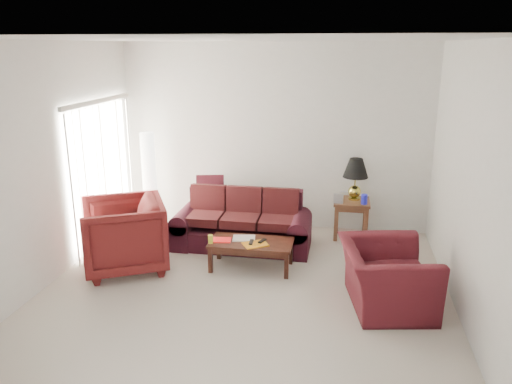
# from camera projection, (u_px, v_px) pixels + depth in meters

# --- Properties ---
(floor) EXTENTS (5.00, 5.00, 0.00)m
(floor) POSITION_uv_depth(u_px,v_px,m) (244.00, 292.00, 6.17)
(floor) COLOR beige
(floor) RESTS_ON ground
(blinds) EXTENTS (0.10, 2.00, 2.16)m
(blinds) POSITION_uv_depth(u_px,v_px,m) (103.00, 174.00, 7.50)
(blinds) COLOR silver
(blinds) RESTS_ON ground
(sofa) EXTENTS (2.11, 1.04, 0.83)m
(sofa) POSITION_uv_depth(u_px,v_px,m) (242.00, 221.00, 7.45)
(sofa) COLOR black
(sofa) RESTS_ON ground
(throw_pillow) EXTENTS (0.48, 0.31, 0.46)m
(throw_pillow) POSITION_uv_depth(u_px,v_px,m) (210.00, 189.00, 8.13)
(throw_pillow) COLOR black
(throw_pillow) RESTS_ON sofa
(end_table) EXTENTS (0.58, 0.58, 0.60)m
(end_table) POSITION_uv_depth(u_px,v_px,m) (351.00, 219.00, 7.89)
(end_table) COLOR #472518
(end_table) RESTS_ON ground
(table_lamp) EXTENTS (0.47, 0.47, 0.66)m
(table_lamp) POSITION_uv_depth(u_px,v_px,m) (355.00, 179.00, 7.76)
(table_lamp) COLOR #AF9E36
(table_lamp) RESTS_ON end_table
(clock) EXTENTS (0.15, 0.07, 0.14)m
(clock) POSITION_uv_depth(u_px,v_px,m) (338.00, 199.00, 7.65)
(clock) COLOR #BBBBBF
(clock) RESTS_ON end_table
(blue_canister) EXTENTS (0.10, 0.10, 0.15)m
(blue_canister) POSITION_uv_depth(u_px,v_px,m) (364.00, 199.00, 7.60)
(blue_canister) COLOR #1D1FBE
(blue_canister) RESTS_ON end_table
(picture_frame) EXTENTS (0.12, 0.15, 0.05)m
(picture_frame) POSITION_uv_depth(u_px,v_px,m) (344.00, 191.00, 8.03)
(picture_frame) COLOR silver
(picture_frame) RESTS_ON end_table
(floor_lamp) EXTENTS (0.27, 0.27, 1.62)m
(floor_lamp) POSITION_uv_depth(u_px,v_px,m) (149.00, 181.00, 8.14)
(floor_lamp) COLOR white
(floor_lamp) RESTS_ON ground
(armchair_left) EXTENTS (1.43, 1.42, 0.97)m
(armchair_left) POSITION_uv_depth(u_px,v_px,m) (124.00, 235.00, 6.69)
(armchair_left) COLOR #471010
(armchair_left) RESTS_ON ground
(armchair_right) EXTENTS (1.18, 1.29, 0.73)m
(armchair_right) POSITION_uv_depth(u_px,v_px,m) (386.00, 277.00, 5.76)
(armchair_right) COLOR #3A0D13
(armchair_right) RESTS_ON ground
(coffee_table) EXTENTS (1.22, 0.82, 0.39)m
(coffee_table) POSITION_uv_depth(u_px,v_px,m) (251.00, 255.00, 6.79)
(coffee_table) COLOR black
(coffee_table) RESTS_ON ground
(magazine_red) EXTENTS (0.28, 0.22, 0.01)m
(magazine_red) POSITION_uv_depth(u_px,v_px,m) (222.00, 240.00, 6.76)
(magazine_red) COLOR red
(magazine_red) RESTS_ON coffee_table
(magazine_white) EXTENTS (0.33, 0.27, 0.02)m
(magazine_white) POSITION_uv_depth(u_px,v_px,m) (244.00, 238.00, 6.82)
(magazine_white) COLOR silver
(magazine_white) RESTS_ON coffee_table
(magazine_orange) EXTENTS (0.39, 0.36, 0.02)m
(magazine_orange) POSITION_uv_depth(u_px,v_px,m) (255.00, 244.00, 6.62)
(magazine_orange) COLOR orange
(magazine_orange) RESTS_ON coffee_table
(remote_a) EXTENTS (0.06, 0.17, 0.02)m
(remote_a) POSITION_uv_depth(u_px,v_px,m) (251.00, 242.00, 6.64)
(remote_a) COLOR black
(remote_a) RESTS_ON coffee_table
(remote_b) EXTENTS (0.10, 0.16, 0.02)m
(remote_b) POSITION_uv_depth(u_px,v_px,m) (262.00, 241.00, 6.68)
(remote_b) COLOR black
(remote_b) RESTS_ON coffee_table
(yellow_glass) EXTENTS (0.08, 0.08, 0.11)m
(yellow_glass) POSITION_uv_depth(u_px,v_px,m) (211.00, 239.00, 6.67)
(yellow_glass) COLOR #FFF638
(yellow_glass) RESTS_ON coffee_table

